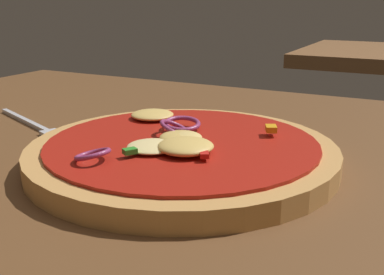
{
  "coord_description": "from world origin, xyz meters",
  "views": [
    {
      "loc": [
        0.18,
        -0.35,
        0.19
      ],
      "look_at": [
        -0.02,
        0.04,
        0.06
      ],
      "focal_mm": 44.25,
      "sensor_mm": 36.0,
      "label": 1
    }
  ],
  "objects": [
    {
      "name": "fork",
      "position": [
        -0.23,
        0.05,
        0.04
      ],
      "size": [
        0.18,
        0.08,
        0.01
      ],
      "color": "silver",
      "rests_on": "dining_table"
    },
    {
      "name": "pizza",
      "position": [
        -0.02,
        0.02,
        0.05
      ],
      "size": [
        0.29,
        0.29,
        0.04
      ],
      "color": "tan",
      "rests_on": "dining_table"
    },
    {
      "name": "dining_table",
      "position": [
        0.0,
        0.0,
        0.02
      ],
      "size": [
        1.13,
        0.81,
        0.04
      ],
      "color": "brown",
      "rests_on": "ground"
    }
  ]
}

